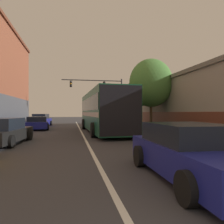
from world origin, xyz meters
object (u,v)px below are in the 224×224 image
at_px(parked_car_left_near, 3,132).
at_px(street_tree_near, 151,83).
at_px(hatchback_foreground, 191,152).
at_px(parked_car_left_mid, 41,120).
at_px(street_tree_far, 138,93).
at_px(parked_car_left_far, 37,123).
at_px(bus, 103,110).
at_px(traffic_signal_gantry, 104,91).

height_order(parked_car_left_near, street_tree_near, street_tree_near).
relative_size(hatchback_foreground, parked_car_left_mid, 1.06).
bearing_deg(parked_car_left_near, hatchback_foreground, -132.20).
height_order(parked_car_left_near, street_tree_far, street_tree_far).
bearing_deg(street_tree_near, parked_car_left_far, 160.51).
bearing_deg(street_tree_far, hatchback_foreground, -103.17).
height_order(bus, parked_car_left_mid, bus).
relative_size(parked_car_left_near, parked_car_left_far, 1.04).
bearing_deg(street_tree_far, parked_car_left_mid, 152.49).
bearing_deg(street_tree_near, bus, -175.12).
height_order(bus, parked_car_left_far, bus).
distance_m(traffic_signal_gantry, street_tree_near, 10.08).
relative_size(bus, parked_car_left_far, 2.57).
bearing_deg(parked_car_left_mid, traffic_signal_gantry, -77.89).
bearing_deg(parked_car_left_near, parked_car_left_mid, 6.02).
xyz_separation_m(parked_car_left_near, street_tree_near, (10.49, 6.19, 3.63)).
bearing_deg(hatchback_foreground, street_tree_near, -15.87).
distance_m(hatchback_foreground, traffic_signal_gantry, 23.43).
xyz_separation_m(hatchback_foreground, parked_car_left_far, (-6.23, 17.03, -0.05)).
xyz_separation_m(traffic_signal_gantry, street_tree_near, (2.79, -9.69, -0.16)).
distance_m(bus, street_tree_near, 4.99).
distance_m(bus, hatchback_foreground, 13.09).
bearing_deg(hatchback_foreground, bus, 2.27).
bearing_deg(parked_car_left_near, parked_car_left_far, 4.40).
relative_size(hatchback_foreground, parked_car_left_near, 0.96).
xyz_separation_m(parked_car_left_near, parked_car_left_mid, (-0.04, 15.14, 0.05)).
bearing_deg(traffic_signal_gantry, bus, -98.81).
xyz_separation_m(hatchback_foreground, parked_car_left_mid, (-6.52, 22.36, 0.04)).
bearing_deg(parked_car_left_mid, parked_car_left_far, -170.18).
distance_m(hatchback_foreground, parked_car_left_far, 18.13).
xyz_separation_m(parked_car_left_mid, parked_car_left_far, (0.29, -5.33, -0.08)).
relative_size(hatchback_foreground, parked_car_left_far, 1.00).
xyz_separation_m(parked_car_left_mid, street_tree_near, (10.53, -8.95, 3.58)).
xyz_separation_m(bus, hatchback_foreground, (0.34, -13.04, -1.20)).
distance_m(hatchback_foreground, street_tree_near, 14.45).
bearing_deg(parked_car_left_far, parked_car_left_mid, -3.69).
height_order(parked_car_left_far, street_tree_near, street_tree_near).
distance_m(hatchback_foreground, street_tree_far, 17.63).
distance_m(parked_car_left_mid, parked_car_left_far, 5.34).
relative_size(hatchback_foreground, traffic_signal_gantry, 0.59).
relative_size(parked_car_left_far, street_tree_far, 0.90).
distance_m(parked_car_left_near, street_tree_near, 12.71).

